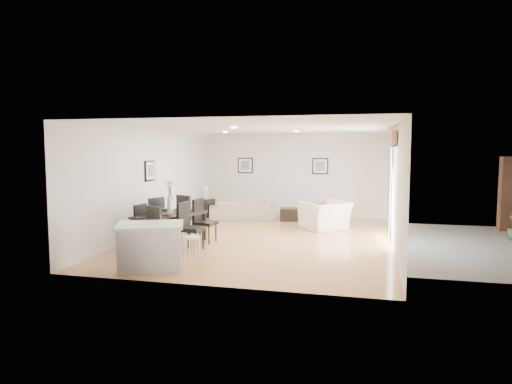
% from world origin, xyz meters
% --- Properties ---
extents(ground, '(8.00, 8.00, 0.00)m').
position_xyz_m(ground, '(0.00, 0.00, 0.00)').
color(ground, tan).
rests_on(ground, ground).
extents(wall_back, '(6.00, 0.04, 2.70)m').
position_xyz_m(wall_back, '(0.00, 4.00, 1.35)').
color(wall_back, silver).
rests_on(wall_back, ground).
extents(wall_front, '(6.00, 0.04, 2.70)m').
position_xyz_m(wall_front, '(0.00, -4.00, 1.35)').
color(wall_front, silver).
rests_on(wall_front, ground).
extents(wall_left, '(0.04, 8.00, 2.70)m').
position_xyz_m(wall_left, '(-3.00, 0.00, 1.35)').
color(wall_left, silver).
rests_on(wall_left, ground).
extents(wall_right, '(0.04, 8.00, 2.70)m').
position_xyz_m(wall_right, '(3.00, 0.00, 1.35)').
color(wall_right, silver).
rests_on(wall_right, ground).
extents(ceiling, '(6.00, 8.00, 0.02)m').
position_xyz_m(ceiling, '(0.00, 0.00, 2.70)').
color(ceiling, white).
rests_on(ceiling, wall_back).
extents(sofa, '(2.22, 1.42, 0.60)m').
position_xyz_m(sofa, '(-1.39, 2.87, 0.30)').
color(sofa, '#A49885').
rests_on(sofa, ground).
extents(armchair, '(1.55, 1.55, 0.76)m').
position_xyz_m(armchair, '(1.29, 1.69, 0.38)').
color(armchair, white).
rests_on(armchair, ground).
extents(dining_table, '(1.31, 1.92, 0.73)m').
position_xyz_m(dining_table, '(-1.98, -1.19, 0.65)').
color(dining_table, black).
rests_on(dining_table, ground).
extents(dining_chair_wnear, '(0.48, 0.48, 0.98)m').
position_xyz_m(dining_chair_wnear, '(-2.59, -1.64, 0.55)').
color(dining_chair_wnear, black).
rests_on(dining_chair_wnear, ground).
extents(dining_chair_wfar, '(0.61, 0.61, 1.04)m').
position_xyz_m(dining_chair_wfar, '(-2.60, -0.79, 0.58)').
color(dining_chair_wfar, black).
rests_on(dining_chair_wfar, ground).
extents(dining_chair_enear, '(0.51, 0.51, 1.04)m').
position_xyz_m(dining_chair_enear, '(-1.37, -1.62, 0.58)').
color(dining_chair_enear, black).
rests_on(dining_chair_enear, ground).
extents(dining_chair_efar, '(0.52, 0.52, 1.02)m').
position_xyz_m(dining_chair_efar, '(-1.37, -0.74, 0.57)').
color(dining_chair_efar, black).
rests_on(dining_chair_efar, ground).
extents(dining_chair_head, '(0.61, 0.61, 1.02)m').
position_xyz_m(dining_chair_head, '(-1.94, -2.28, 0.57)').
color(dining_chair_head, black).
rests_on(dining_chair_head, ground).
extents(dining_chair_foot, '(0.62, 0.62, 1.05)m').
position_xyz_m(dining_chair_foot, '(-2.02, -0.11, 0.58)').
color(dining_chair_foot, black).
rests_on(dining_chair_foot, ground).
extents(vase, '(0.91, 1.44, 0.76)m').
position_xyz_m(vase, '(-1.98, -1.19, 1.02)').
color(vase, white).
rests_on(vase, dining_table).
extents(coffee_table, '(1.04, 0.73, 0.38)m').
position_xyz_m(coffee_table, '(0.26, 3.05, 0.19)').
color(coffee_table, black).
rests_on(coffee_table, ground).
extents(side_table, '(0.53, 0.53, 0.59)m').
position_xyz_m(side_table, '(-2.68, 3.05, 0.29)').
color(side_table, black).
rests_on(side_table, ground).
extents(table_lamp, '(0.20, 0.20, 0.38)m').
position_xyz_m(table_lamp, '(-2.68, 3.05, 0.84)').
color(table_lamp, white).
rests_on(table_lamp, side_table).
extents(cushion, '(0.28, 0.30, 0.31)m').
position_xyz_m(cushion, '(1.19, 1.58, 0.59)').
color(cushion, maroon).
rests_on(cushion, armchair).
extents(kitchen_island, '(1.46, 1.31, 0.84)m').
position_xyz_m(kitchen_island, '(-1.44, -3.23, 0.42)').
color(kitchen_island, '#BCBCBE').
rests_on(kitchen_island, ground).
extents(bar_stool, '(0.29, 0.29, 0.64)m').
position_xyz_m(bar_stool, '(-0.62, -3.23, 0.55)').
color(bar_stool, white).
rests_on(bar_stool, ground).
extents(framed_print_back_left, '(0.52, 0.04, 0.52)m').
position_xyz_m(framed_print_back_left, '(-1.60, 3.97, 1.65)').
color(framed_print_back_left, black).
rests_on(framed_print_back_left, wall_back).
extents(framed_print_back_right, '(0.52, 0.04, 0.52)m').
position_xyz_m(framed_print_back_right, '(0.90, 3.97, 1.65)').
color(framed_print_back_right, black).
rests_on(framed_print_back_right, wall_back).
extents(framed_print_left_wall, '(0.04, 0.52, 0.52)m').
position_xyz_m(framed_print_left_wall, '(-2.97, -0.20, 1.65)').
color(framed_print_left_wall, black).
rests_on(framed_print_left_wall, wall_left).
extents(sliding_door, '(0.12, 2.70, 2.57)m').
position_xyz_m(sliding_door, '(2.96, 0.30, 1.66)').
color(sliding_door, white).
rests_on(sliding_door, wall_right).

